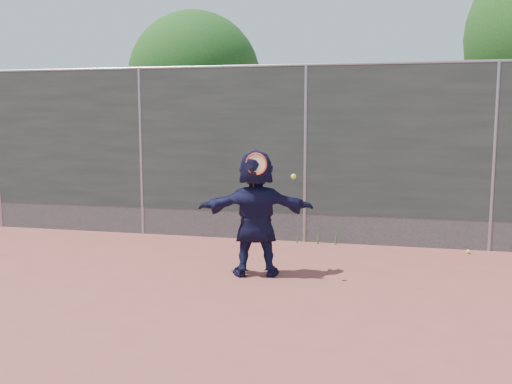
# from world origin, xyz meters

# --- Properties ---
(ground) EXTENTS (80.00, 80.00, 0.00)m
(ground) POSITION_xyz_m (0.00, 0.00, 0.00)
(ground) COLOR #9E4C42
(ground) RESTS_ON ground
(player) EXTENTS (1.66, 0.87, 1.71)m
(player) POSITION_xyz_m (-0.34, 1.29, 0.86)
(player) COLOR black
(player) RESTS_ON ground
(ball_ground) EXTENTS (0.07, 0.07, 0.07)m
(ball_ground) POSITION_xyz_m (2.65, 3.21, 0.03)
(ball_ground) COLOR #D5F436
(ball_ground) RESTS_ON ground
(fence) EXTENTS (20.00, 0.06, 3.03)m
(fence) POSITION_xyz_m (-0.00, 3.50, 1.58)
(fence) COLOR #38423D
(fence) RESTS_ON ground
(swing_action) EXTENTS (0.68, 0.14, 0.51)m
(swing_action) POSITION_xyz_m (-0.25, 1.09, 1.51)
(swing_action) COLOR #E14115
(swing_action) RESTS_ON ground
(tree_left) EXTENTS (3.15, 3.00, 4.53)m
(tree_left) POSITION_xyz_m (-2.85, 6.55, 2.94)
(tree_left) COLOR #382314
(tree_left) RESTS_ON ground
(weed_clump) EXTENTS (0.68, 0.07, 0.30)m
(weed_clump) POSITION_xyz_m (0.29, 3.38, 0.13)
(weed_clump) COLOR #387226
(weed_clump) RESTS_ON ground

